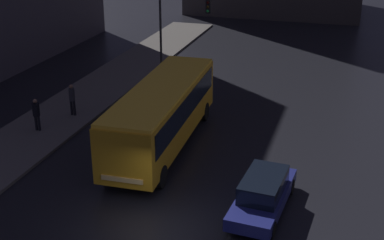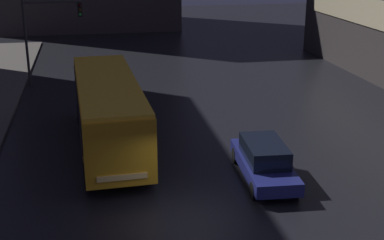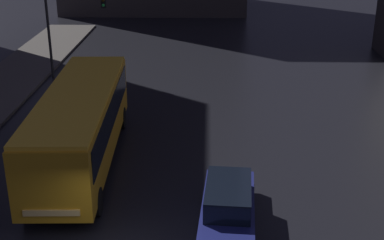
% 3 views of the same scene
% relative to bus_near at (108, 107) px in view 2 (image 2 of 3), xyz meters
% --- Properties ---
extents(ground_plane, '(120.00, 120.00, 0.00)m').
position_rel_bus_near_xyz_m(ground_plane, '(2.18, -7.13, -1.94)').
color(ground_plane, black).
extents(bus_near, '(2.99, 10.69, 3.14)m').
position_rel_bus_near_xyz_m(bus_near, '(0.00, 0.00, 0.00)').
color(bus_near, orange).
rests_on(bus_near, ground).
extents(car_taxi, '(2.03, 4.86, 1.50)m').
position_rel_bus_near_xyz_m(car_taxi, '(5.73, -4.34, -1.18)').
color(car_taxi, navy).
rests_on(car_taxi, ground).
extents(traffic_light_main, '(3.63, 0.35, 5.54)m').
position_rel_bus_near_xyz_m(traffic_light_main, '(-3.16, 11.84, 1.86)').
color(traffic_light_main, '#2D2D2D').
rests_on(traffic_light_main, ground).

